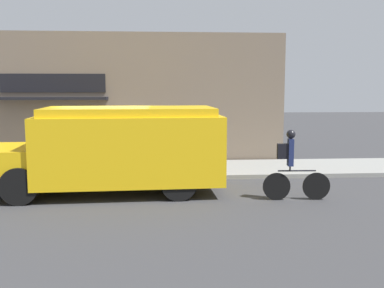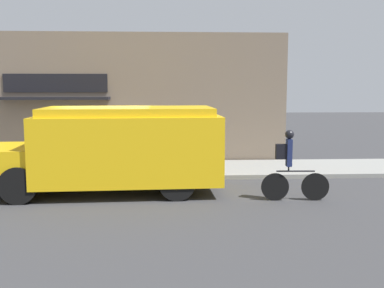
# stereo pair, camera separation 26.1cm
# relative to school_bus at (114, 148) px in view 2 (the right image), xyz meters

# --- Properties ---
(ground_plane) EXTENTS (70.00, 70.00, 0.00)m
(ground_plane) POSITION_rel_school_bus_xyz_m (-0.43, 1.49, -1.16)
(ground_plane) COLOR #38383A
(sidewalk) EXTENTS (28.00, 2.80, 0.13)m
(sidewalk) POSITION_rel_school_bus_xyz_m (-0.43, 2.89, -1.10)
(sidewalk) COLOR gray
(sidewalk) RESTS_ON ground_plane
(storefront) EXTENTS (12.09, 0.76, 4.63)m
(storefront) POSITION_rel_school_bus_xyz_m (-0.49, 4.45, 1.16)
(storefront) COLOR #756656
(storefront) RESTS_ON ground_plane
(school_bus) EXTENTS (6.10, 2.74, 2.22)m
(school_bus) POSITION_rel_school_bus_xyz_m (0.00, 0.00, 0.00)
(school_bus) COLOR yellow
(school_bus) RESTS_ON ground_plane
(cyclist) EXTENTS (1.64, 0.21, 1.72)m
(cyclist) POSITION_rel_school_bus_xyz_m (4.33, -1.04, -0.33)
(cyclist) COLOR black
(cyclist) RESTS_ON ground_plane
(trash_bin) EXTENTS (0.54, 0.54, 0.94)m
(trash_bin) POSITION_rel_school_bus_xyz_m (0.69, 2.95, -0.56)
(trash_bin) COLOR #38383D
(trash_bin) RESTS_ON sidewalk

